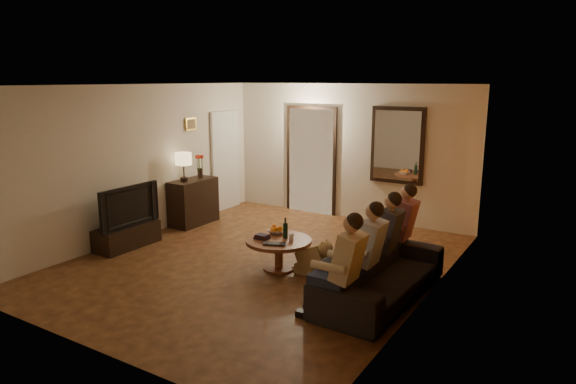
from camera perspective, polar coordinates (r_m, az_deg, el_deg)
The scene contains 33 objects.
floor at distance 7.79m, azimuth -3.07°, elevation -7.72°, with size 5.00×6.00×0.01m, color #3B2010.
ceiling at distance 7.31m, azimuth -3.31°, elevation 11.78°, with size 5.00×6.00×0.01m, color white.
back_wall at distance 10.01m, azimuth 6.68°, elevation 4.44°, with size 5.00×0.02×2.60m, color beige.
front_wall at distance 5.33m, azimuth -21.96°, elevation -3.54°, with size 5.00×0.02×2.60m, color beige.
left_wall at distance 9.08m, azimuth -16.27°, elevation 3.20°, with size 0.02×6.00×2.60m, color beige.
right_wall at distance 6.38m, azimuth 15.60°, elevation -0.55°, with size 0.02×6.00×2.60m, color beige.
orange_accent at distance 6.38m, azimuth 15.52°, elevation -0.54°, with size 0.01×6.00×2.60m, color orange.
kitchen_doorway at distance 10.39m, azimuth 2.60°, elevation 3.41°, with size 1.00×0.06×2.10m, color #FFE0A5.
door_trim at distance 10.38m, azimuth 2.57°, elevation 3.40°, with size 1.12×0.04×2.22m, color black.
fridge_glimpse at distance 10.30m, azimuth 3.82°, elevation 2.47°, with size 0.45×0.03×1.70m, color silver.
mirror_frame at distance 9.58m, azimuth 12.06°, elevation 5.09°, with size 1.00×0.05×1.40m, color black.
mirror_glass at distance 9.55m, azimuth 11.99°, elevation 5.07°, with size 0.86×0.02×1.26m, color white.
white_door at distance 10.75m, azimuth -6.95°, elevation 3.48°, with size 0.06×0.85×2.04m, color white.
framed_art at distance 9.91m, azimuth -10.75°, elevation 7.42°, with size 0.03×0.28×0.24m, color #B28C33.
art_canvas at distance 9.90m, azimuth -10.69°, elevation 7.42°, with size 0.01×0.22×0.18m, color brown.
dresser at distance 9.80m, azimuth -10.47°, elevation -1.07°, with size 0.45×0.96×0.85m, color black.
table_lamp at distance 9.50m, azimuth -11.52°, elevation 2.75°, with size 0.30×0.30×0.54m, color beige, non-canonical shape.
flower_vase at distance 9.83m, azimuth -9.76°, elevation 2.84°, with size 0.14×0.14×0.44m, color red, non-canonical shape.
tv_stand at distance 8.78m, azimuth -17.45°, elevation -4.70°, with size 0.45×1.08×0.36m, color black.
tv at distance 8.65m, azimuth -17.67°, elevation -1.45°, with size 0.15×1.15×0.66m, color black.
sofa at distance 6.56m, azimuth 10.32°, elevation -8.84°, with size 0.87×2.22×0.65m, color black.
person_a at distance 5.72m, azimuth 6.13°, elevation -8.98°, with size 0.60×0.40×1.20m, color tan, non-canonical shape.
person_b at distance 6.24m, azimuth 8.54°, elevation -7.21°, with size 0.60×0.40×1.20m, color tan, non-canonical shape.
person_c at distance 6.76m, azimuth 10.56°, elevation -5.71°, with size 0.60×0.40×1.20m, color tan, non-canonical shape.
person_d at distance 7.30m, azimuth 12.27°, elevation -4.41°, with size 0.60×0.40×1.20m, color tan, non-canonical shape.
dog at distance 7.17m, azimuth 2.71°, elevation -7.15°, with size 0.56×0.24×0.56m, color tan, non-canonical shape.
coffee_table at distance 7.40m, azimuth -1.03°, elevation -6.94°, with size 0.94×0.94×0.45m, color brown.
bowl at distance 7.59m, azimuth -1.29°, elevation -4.40°, with size 0.26×0.26×0.06m, color white.
oranges at distance 7.57m, azimuth -1.29°, elevation -3.91°, with size 0.20×0.20×0.08m, color orange, non-canonical shape.
wine_bottle at distance 7.34m, azimuth -0.29°, elevation -3.99°, with size 0.07×0.07×0.31m, color black, non-canonical shape.
wine_glass at distance 7.27m, azimuth 0.37°, elevation -5.03°, with size 0.06×0.06×0.10m, color silver.
book_stack at distance 7.36m, azimuth -2.91°, elevation -4.94°, with size 0.20×0.15×0.07m, color black, non-canonical shape.
laptop at distance 7.05m, azimuth -1.59°, elevation -5.90°, with size 0.33×0.21×0.03m, color black.
Camera 1 is at (4.18, -5.99, 2.69)m, focal length 32.00 mm.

